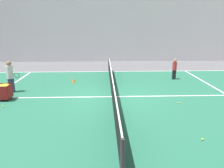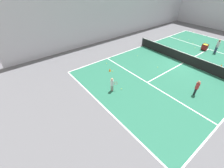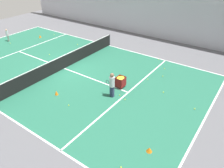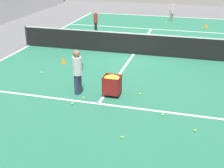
{
  "view_description": "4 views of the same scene",
  "coord_description": "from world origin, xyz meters",
  "px_view_note": "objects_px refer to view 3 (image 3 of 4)",
  "views": [
    {
      "loc": [
        -10.25,
        0.39,
        3.48
      ],
      "look_at": [
        0.0,
        0.0,
        0.66
      ],
      "focal_mm": 35.0,
      "sensor_mm": 36.0,
      "label": 1
    },
    {
      "loc": [
        6.5,
        -14.97,
        7.85
      ],
      "look_at": [
        -1.04,
        -9.04,
        0.69
      ],
      "focal_mm": 24.0,
      "sensor_mm": 36.0,
      "label": 2
    },
    {
      "loc": [
        10.25,
        11.82,
        7.85
      ],
      "look_at": [
        0.97,
        5.26,
        0.91
      ],
      "focal_mm": 35.0,
      "sensor_mm": 36.0,
      "label": 3
    },
    {
      "loc": [
        -3.01,
        14.97,
        4.79
      ],
      "look_at": [
        -0.26,
        5.08,
        0.45
      ],
      "focal_mm": 50.0,
      "sensor_mm": 36.0,
      "label": 4
    }
  ],
  "objects_px": {
    "tennis_net": "(64,62)",
    "training_cone_1": "(56,93)",
    "coach_at_net": "(112,83)",
    "ball_cart": "(121,80)",
    "training_cone_0": "(40,36)",
    "player_near_baseline": "(7,34)"
  },
  "relations": [
    {
      "from": "tennis_net",
      "to": "player_near_baseline",
      "type": "relative_size",
      "value": 9.69
    },
    {
      "from": "player_near_baseline",
      "to": "coach_at_net",
      "type": "xyz_separation_m",
      "value": [
        2.01,
        14.28,
        0.23
      ]
    },
    {
      "from": "player_near_baseline",
      "to": "training_cone_1",
      "type": "xyz_separation_m",
      "value": [
        3.9,
        11.29,
        -0.57
      ]
    },
    {
      "from": "coach_at_net",
      "to": "ball_cart",
      "type": "bearing_deg",
      "value": -71.45
    },
    {
      "from": "training_cone_1",
      "to": "tennis_net",
      "type": "bearing_deg",
      "value": -141.75
    },
    {
      "from": "tennis_net",
      "to": "training_cone_1",
      "type": "bearing_deg",
      "value": 38.25
    },
    {
      "from": "training_cone_1",
      "to": "ball_cart",
      "type": "bearing_deg",
      "value": 138.04
    },
    {
      "from": "player_near_baseline",
      "to": "ball_cart",
      "type": "relative_size",
      "value": 1.64
    },
    {
      "from": "training_cone_0",
      "to": "tennis_net",
      "type": "bearing_deg",
      "value": 63.86
    },
    {
      "from": "ball_cart",
      "to": "tennis_net",
      "type": "bearing_deg",
      "value": -87.02
    },
    {
      "from": "tennis_net",
      "to": "training_cone_0",
      "type": "relative_size",
      "value": 42.02
    },
    {
      "from": "tennis_net",
      "to": "training_cone_0",
      "type": "distance_m",
      "value": 8.15
    },
    {
      "from": "tennis_net",
      "to": "player_near_baseline",
      "type": "distance_m",
      "value": 9.09
    },
    {
      "from": "tennis_net",
      "to": "player_near_baseline",
      "type": "xyz_separation_m",
      "value": [
        -1.04,
        -9.03,
        0.16
      ]
    },
    {
      "from": "ball_cart",
      "to": "player_near_baseline",
      "type": "bearing_deg",
      "value": -93.13
    },
    {
      "from": "coach_at_net",
      "to": "tennis_net",
      "type": "bearing_deg",
      "value": 0.12
    },
    {
      "from": "ball_cart",
      "to": "training_cone_1",
      "type": "bearing_deg",
      "value": -41.96
    },
    {
      "from": "ball_cart",
      "to": "training_cone_0",
      "type": "relative_size",
      "value": 2.64
    },
    {
      "from": "ball_cart",
      "to": "training_cone_0",
      "type": "bearing_deg",
      "value": -105.01
    },
    {
      "from": "training_cone_0",
      "to": "player_near_baseline",
      "type": "bearing_deg",
      "value": -34.03
    },
    {
      "from": "player_near_baseline",
      "to": "training_cone_0",
      "type": "distance_m",
      "value": 3.13
    },
    {
      "from": "player_near_baseline",
      "to": "coach_at_net",
      "type": "height_order",
      "value": "coach_at_net"
    }
  ]
}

